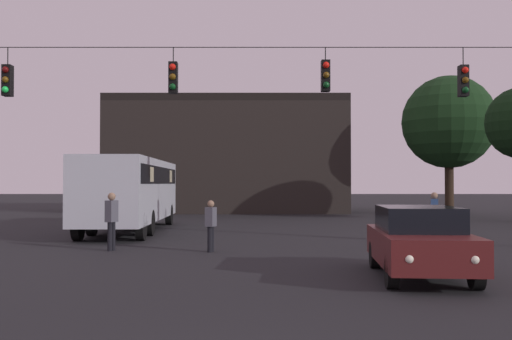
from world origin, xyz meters
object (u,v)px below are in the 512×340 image
at_px(tree_behind_building, 452,122).
at_px(city_bus, 134,187).
at_px(car_near_right, 422,241).
at_px(pedestrian_crossing_center, 214,223).
at_px(pedestrian_crossing_left, 438,214).
at_px(pedestrian_crossing_right, 114,218).

bearing_deg(tree_behind_building, city_bus, -144.21).
distance_m(car_near_right, pedestrian_crossing_center, 6.84).
bearing_deg(tree_behind_building, pedestrian_crossing_left, -109.37).
xyz_separation_m(car_near_right, tree_behind_building, (8.72, 25.04, 5.10)).
bearing_deg(pedestrian_crossing_center, tree_behind_building, 56.14).
xyz_separation_m(pedestrian_crossing_right, tree_behind_building, (16.58, 19.92, 4.90)).
height_order(pedestrian_crossing_left, pedestrian_crossing_right, pedestrian_crossing_right).
bearing_deg(car_near_right, pedestrian_crossing_left, 71.19).
relative_size(city_bus, pedestrian_crossing_center, 7.27).
bearing_deg(pedestrian_crossing_left, tree_behind_building, 70.63).
bearing_deg(pedestrian_crossing_center, pedestrian_crossing_left, 20.66).
distance_m(pedestrian_crossing_left, pedestrian_crossing_right, 10.75).
xyz_separation_m(pedestrian_crossing_left, tree_behind_building, (6.12, 17.41, 4.92)).
bearing_deg(city_bus, pedestrian_crossing_center, -62.69).
xyz_separation_m(city_bus, pedestrian_crossing_left, (11.38, -4.80, -0.89)).
bearing_deg(pedestrian_crossing_right, city_bus, 97.19).
xyz_separation_m(car_near_right, pedestrian_crossing_center, (-4.85, 4.82, 0.05)).
distance_m(city_bus, pedestrian_crossing_center, 8.62).
distance_m(city_bus, tree_behind_building, 21.94).
height_order(city_bus, pedestrian_crossing_left, city_bus).
bearing_deg(city_bus, tree_behind_building, 35.79).
bearing_deg(tree_behind_building, car_near_right, -109.20).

